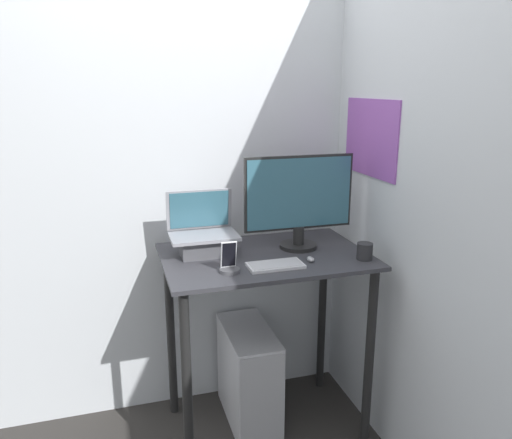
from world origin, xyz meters
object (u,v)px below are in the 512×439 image
(laptop, at_px, (203,238))
(computer_tower, at_px, (249,375))
(monitor, at_px, (299,202))
(mouse, at_px, (311,259))
(cell_phone, at_px, (229,264))
(keyboard, at_px, (275,265))

(laptop, bearing_deg, computer_tower, 4.38)
(monitor, bearing_deg, mouse, -95.15)
(laptop, distance_m, mouse, 0.52)
(mouse, bearing_deg, laptop, 152.00)
(monitor, bearing_deg, computer_tower, 168.24)
(laptop, relative_size, monitor, 0.58)
(mouse, relative_size, cell_phone, 0.36)
(monitor, height_order, cell_phone, monitor)
(mouse, distance_m, cell_phone, 0.40)
(monitor, distance_m, cell_phone, 0.52)
(monitor, xyz_separation_m, cell_phone, (-0.41, -0.23, -0.20))
(mouse, bearing_deg, keyboard, -173.37)
(keyboard, relative_size, computer_tower, 0.48)
(laptop, relative_size, mouse, 6.42)
(keyboard, height_order, mouse, mouse)
(laptop, relative_size, keyboard, 1.28)
(mouse, xyz_separation_m, cell_phone, (-0.40, -0.02, 0.02))
(mouse, bearing_deg, cell_phone, -176.62)
(mouse, bearing_deg, monitor, 84.85)
(cell_phone, xyz_separation_m, computer_tower, (0.17, 0.28, -0.75))
(mouse, bearing_deg, computer_tower, 131.20)
(monitor, height_order, keyboard, monitor)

